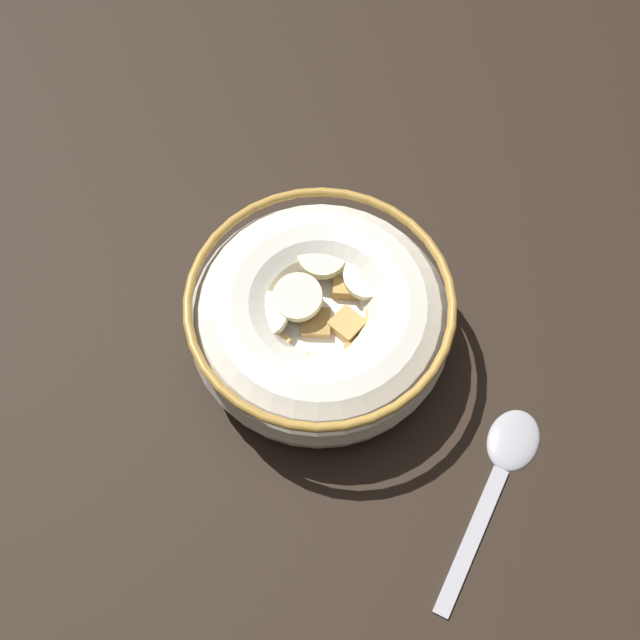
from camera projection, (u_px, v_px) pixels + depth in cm
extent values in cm
cube|color=black|center=(320.00, 346.00, 60.01)|extent=(111.68, 111.68, 2.00)
cylinder|color=silver|center=(320.00, 338.00, 58.84)|extent=(9.32, 9.32, 0.60)
torus|color=silver|center=(320.00, 321.00, 56.50)|extent=(16.94, 16.94, 5.82)
torus|color=#B28438|center=(320.00, 302.00, 54.17)|extent=(17.03, 17.03, 0.60)
cylinder|color=white|center=(320.00, 319.00, 56.26)|extent=(13.45, 13.45, 0.40)
cube|color=tan|center=(235.00, 315.00, 55.49)|extent=(2.07, 2.01, 0.98)
cube|color=#B78947|center=(347.00, 285.00, 56.68)|extent=(2.36, 2.34, 0.90)
cube|color=tan|center=(267.00, 377.00, 53.89)|extent=(2.41, 2.42, 0.87)
cube|color=tan|center=(379.00, 321.00, 55.51)|extent=(2.23, 2.31, 1.07)
cube|color=#B78947|center=(304.00, 373.00, 53.87)|extent=(2.52, 2.51, 0.87)
cube|color=tan|center=(271.00, 341.00, 54.94)|extent=(2.50, 2.46, 1.02)
cube|color=#AD7F42|center=(355.00, 360.00, 54.25)|extent=(2.09, 2.14, 0.96)
cube|color=#AD7F42|center=(322.00, 325.00, 55.43)|extent=(2.43, 2.38, 1.04)
cube|color=tan|center=(350.00, 319.00, 55.53)|extent=(2.31, 2.30, 0.86)
cube|color=#B78947|center=(292.00, 295.00, 56.25)|extent=(2.63, 2.61, 1.06)
cube|color=tan|center=(269.00, 280.00, 56.67)|extent=(1.83, 1.89, 0.97)
cylinder|color=#F4EABC|center=(321.00, 256.00, 56.47)|extent=(4.40, 4.42, 0.81)
cylinder|color=#F9EFC6|center=(263.00, 315.00, 54.84)|extent=(4.15, 4.16, 1.18)
cylinder|color=#F9EFC6|center=(330.00, 383.00, 52.67)|extent=(3.90, 3.92, 0.97)
cylinder|color=beige|center=(282.00, 370.00, 52.86)|extent=(3.90, 3.88, 0.81)
cylinder|color=beige|center=(301.00, 291.00, 55.08)|extent=(3.68, 3.65, 1.14)
cylinder|color=#F9EFC6|center=(368.00, 276.00, 55.91)|extent=(4.19, 4.14, 1.10)
ellipsoid|color=#A5A5AD|center=(515.00, 438.00, 55.59)|extent=(4.47, 3.46, 0.80)
cube|color=#A5A5AD|center=(472.00, 539.00, 52.97)|extent=(9.89, 1.52, 0.36)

